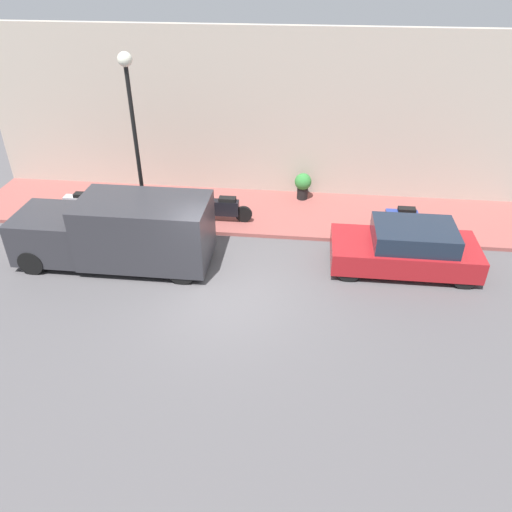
{
  "coord_description": "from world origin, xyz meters",
  "views": [
    {
      "loc": [
        -10.1,
        -1.97,
        7.74
      ],
      "look_at": [
        1.08,
        -0.72,
        0.6
      ],
      "focal_mm": 35.0,
      "sensor_mm": 36.0,
      "label": 1
    }
  ],
  "objects_px": {
    "motorcycle_blue": "(401,219)",
    "scooter_silver": "(81,204)",
    "delivery_van": "(117,231)",
    "potted_plant": "(303,184)",
    "parked_car": "(406,248)",
    "motorcycle_black": "(224,208)",
    "streetlamp": "(131,109)"
  },
  "relations": [
    {
      "from": "delivery_van",
      "to": "potted_plant",
      "type": "relative_size",
      "value": 5.83
    },
    {
      "from": "delivery_van",
      "to": "motorcycle_blue",
      "type": "xyz_separation_m",
      "value": [
        2.38,
        -8.01,
        -0.42
      ]
    },
    {
      "from": "potted_plant",
      "to": "scooter_silver",
      "type": "bearing_deg",
      "value": 106.98
    },
    {
      "from": "parked_car",
      "to": "scooter_silver",
      "type": "height_order",
      "value": "parked_car"
    },
    {
      "from": "streetlamp",
      "to": "motorcycle_black",
      "type": "bearing_deg",
      "value": -80.02
    },
    {
      "from": "delivery_van",
      "to": "potted_plant",
      "type": "xyz_separation_m",
      "value": [
        4.44,
        -4.97,
        -0.34
      ]
    },
    {
      "from": "parked_car",
      "to": "streetlamp",
      "type": "xyz_separation_m",
      "value": [
        1.53,
        7.81,
        3.11
      ]
    },
    {
      "from": "motorcycle_blue",
      "to": "motorcycle_black",
      "type": "bearing_deg",
      "value": 88.36
    },
    {
      "from": "delivery_van",
      "to": "scooter_silver",
      "type": "relative_size",
      "value": 2.94
    },
    {
      "from": "potted_plant",
      "to": "delivery_van",
      "type": "bearing_deg",
      "value": 131.82
    },
    {
      "from": "parked_car",
      "to": "motorcycle_black",
      "type": "relative_size",
      "value": 2.17
    },
    {
      "from": "delivery_van",
      "to": "potted_plant",
      "type": "bearing_deg",
      "value": -48.18
    },
    {
      "from": "scooter_silver",
      "to": "parked_car",
      "type": "bearing_deg",
      "value": -99.75
    },
    {
      "from": "motorcycle_black",
      "to": "streetlamp",
      "type": "bearing_deg",
      "value": 99.98
    },
    {
      "from": "motorcycle_blue",
      "to": "motorcycle_black",
      "type": "relative_size",
      "value": 0.98
    },
    {
      "from": "motorcycle_blue",
      "to": "scooter_silver",
      "type": "distance_m",
      "value": 10.09
    },
    {
      "from": "motorcycle_blue",
      "to": "streetlamp",
      "type": "relative_size",
      "value": 0.35
    },
    {
      "from": "motorcycle_blue",
      "to": "streetlamp",
      "type": "xyz_separation_m",
      "value": [
        -0.27,
        7.92,
        3.17
      ]
    },
    {
      "from": "motorcycle_blue",
      "to": "potted_plant",
      "type": "bearing_deg",
      "value": 55.85
    },
    {
      "from": "parked_car",
      "to": "streetlamp",
      "type": "height_order",
      "value": "streetlamp"
    },
    {
      "from": "parked_car",
      "to": "scooter_silver",
      "type": "relative_size",
      "value": 2.17
    },
    {
      "from": "scooter_silver",
      "to": "motorcycle_black",
      "type": "height_order",
      "value": "scooter_silver"
    },
    {
      "from": "parked_car",
      "to": "delivery_van",
      "type": "distance_m",
      "value": 7.94
    },
    {
      "from": "parked_car",
      "to": "scooter_silver",
      "type": "distance_m",
      "value": 10.13
    },
    {
      "from": "motorcycle_black",
      "to": "streetlamp",
      "type": "height_order",
      "value": "streetlamp"
    },
    {
      "from": "delivery_van",
      "to": "motorcycle_black",
      "type": "xyz_separation_m",
      "value": [
        2.53,
        -2.53,
        -0.44
      ]
    },
    {
      "from": "streetlamp",
      "to": "scooter_silver",
      "type": "bearing_deg",
      "value": 85.11
    },
    {
      "from": "delivery_van",
      "to": "streetlamp",
      "type": "xyz_separation_m",
      "value": [
        2.11,
        -0.1,
        2.75
      ]
    },
    {
      "from": "delivery_van",
      "to": "parked_car",
      "type": "bearing_deg",
      "value": -85.84
    },
    {
      "from": "scooter_silver",
      "to": "motorcycle_black",
      "type": "bearing_deg",
      "value": -86.99
    },
    {
      "from": "motorcycle_black",
      "to": "streetlamp",
      "type": "distance_m",
      "value": 4.04
    },
    {
      "from": "streetlamp",
      "to": "delivery_van",
      "type": "bearing_deg",
      "value": 177.36
    }
  ]
}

